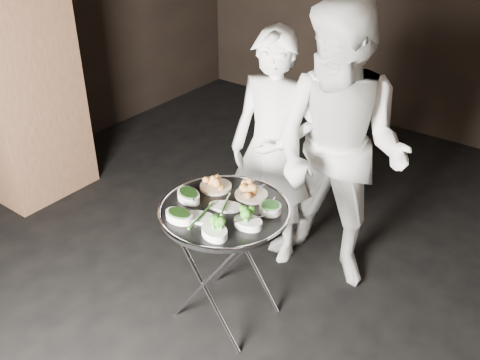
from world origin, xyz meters
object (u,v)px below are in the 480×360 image
Objects in this scene: serving_tray at (225,210)px; waiter_left at (273,151)px; waiter_right at (338,153)px; tray_stand at (225,259)px.

serving_tray is 0.75m from waiter_left.
tray_stand is at bearing -113.56° from waiter_right.
waiter_right is at bearing -3.18° from waiter_left.
serving_tray reaches higher than tray_stand.
serving_tray is 0.40× the size of waiter_right.
waiter_left is 0.49m from waiter_right.
tray_stand is at bearing -86.44° from waiter_left.
waiter_right is at bearing 68.28° from serving_tray.
waiter_right is at bearing 68.28° from tray_stand.
serving_tray is at bearing 128.66° from tray_stand.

